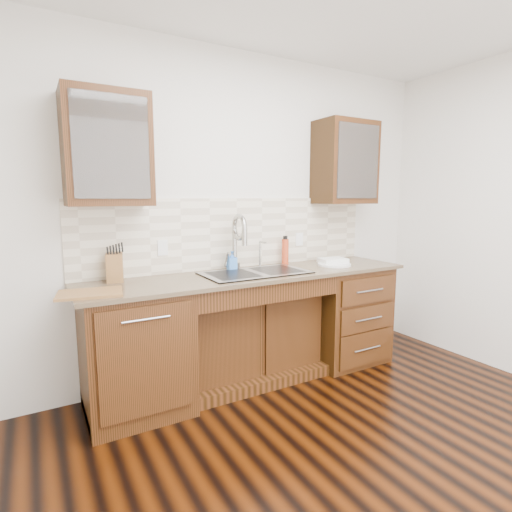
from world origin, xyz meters
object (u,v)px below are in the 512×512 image
plate (334,264)px  knife_block (115,267)px  water_bottle (285,252)px  cutting_board (90,293)px  soap_bottle (232,261)px

plate → knife_block: size_ratio=1.45×
water_bottle → cutting_board: size_ratio=0.60×
water_bottle → knife_block: size_ratio=1.13×
water_bottle → knife_block: (-1.47, 0.01, -0.01)m
knife_block → soap_bottle: bearing=10.3°
soap_bottle → water_bottle: bearing=5.6°
water_bottle → plate: water_bottle is taller
soap_bottle → water_bottle: 0.54m
plate → cutting_board: bearing=-177.4°
plate → cutting_board: (-2.04, -0.09, 0.00)m
soap_bottle → knife_block: bearing=-177.9°
cutting_board → knife_block: bearing=58.6°
knife_block → cutting_board: size_ratio=0.53×
water_bottle → knife_block: water_bottle is taller
soap_bottle → knife_block: size_ratio=0.78×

